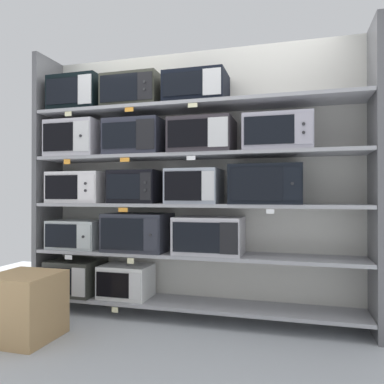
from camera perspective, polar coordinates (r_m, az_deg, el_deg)
The scene contains 38 objects.
ground at distance 2.55m, azimuth -6.70°, elevation -25.86°, with size 6.87×6.00×0.02m, color #B2B7BC.
back_panel at distance 3.47m, azimuth 0.99°, elevation 1.62°, with size 3.07×0.04×2.42m, color beige.
upright_left at distance 3.91m, azimuth -21.14°, elevation 1.41°, with size 0.05×0.41×2.42m, color #5B5B5E.
upright_right at distance 3.19m, azimuth 26.24°, elevation 1.84°, with size 0.05×0.41×2.42m, color #5B5B5E.
shelf_0 at distance 3.39m, azimuth 0.00°, elevation -16.72°, with size 2.87×0.41×0.03m, color #99999E.
microwave_0 at distance 3.80m, azimuth -17.26°, elevation -12.20°, with size 0.46×0.43×0.32m.
microwave_1 at distance 3.56m, azimuth -10.04°, elevation -13.24°, with size 0.45×0.34×0.29m.
price_tag_0 at distance 3.71m, azimuth -19.65°, elevation -15.90°, with size 0.06×0.00×0.04m, color beige.
price_tag_1 at distance 3.44m, azimuth -11.69°, elevation -17.21°, with size 0.06×0.00×0.04m, color beige.
shelf_1 at distance 3.29m, azimuth 0.00°, elevation -9.52°, with size 2.87×0.41×0.03m, color #99999E.
microwave_2 at distance 3.73m, azimuth -17.02°, elevation -6.16°, with size 0.50×0.37×0.26m.
microwave_3 at distance 3.44m, azimuth -8.21°, elevation -6.05°, with size 0.56×0.43×0.34m.
microwave_4 at distance 3.23m, azimuth 2.64°, elevation -6.60°, with size 0.58×0.40×0.32m.
price_tag_2 at distance 3.57m, azimuth -18.34°, elevation -9.44°, with size 0.07×0.00×0.04m, color white.
price_tag_3 at distance 3.28m, azimuth -9.36°, elevation -10.34°, with size 0.06×0.00×0.05m, color beige.
shelf_2 at distance 3.25m, azimuth 0.00°, elevation -2.02°, with size 2.87×0.41×0.03m, color #99999E.
microwave_5 at distance 3.70m, azimuth -16.74°, elevation 0.66°, with size 0.54×0.38×0.29m.
microwave_6 at distance 3.43m, azimuth -8.41°, elevation 0.78°, with size 0.44×0.39×0.30m.
microwave_7 at distance 3.24m, azimuth 0.39°, elevation 0.87°, with size 0.45×0.40×0.30m.
microwave_8 at distance 3.14m, azimuth 11.25°, elevation 1.14°, with size 0.58×0.44×0.32m.
price_tag_4 at distance 3.26m, azimuth -10.49°, elevation -2.69°, with size 0.09×0.00×0.04m, color orange.
price_tag_5 at distance 2.94m, azimuth 11.85°, elevation -2.92°, with size 0.06×0.00×0.03m, color white.
shelf_3 at distance 3.27m, azimuth 0.00°, elevation 5.53°, with size 2.87×0.41×0.03m, color #99999E.
microwave_9 at distance 3.75m, azimuth -16.97°, elevation 7.60°, with size 0.50×0.44×0.34m.
microwave_10 at distance 3.47m, azimuth -8.46°, elevation 8.12°, with size 0.52×0.40×0.32m.
microwave_11 at distance 3.26m, azimuth 1.64°, elevation 8.43°, with size 0.54×0.43×0.30m.
microwave_12 at distance 3.17m, azimuth 13.00°, elevation 8.68°, with size 0.55×0.40×0.30m.
price_tag_6 at distance 3.55m, azimuth -18.54°, elevation 4.40°, with size 0.07×0.00×0.04m, color orange.
price_tag_7 at distance 3.26m, azimuth -10.23°, elevation 4.88°, with size 0.09×0.00×0.04m, color orange.
price_tag_8 at distance 3.05m, azimuth -0.15°, elevation 5.23°, with size 0.07×0.00×0.04m, color white.
shelf_4 at distance 3.34m, azimuth 0.00°, elevation 12.87°, with size 2.87×0.41×0.03m, color #99999E.
microwave_13 at distance 3.83m, azimuth -16.96°, elevation 13.94°, with size 0.50×0.35×0.33m.
microwave_14 at distance 3.56m, azimuth -8.88°, elevation 14.74°, with size 0.52×0.38×0.30m.
microwave_15 at distance 3.37m, azimuth 0.67°, elevation 15.41°, with size 0.53×0.38×0.27m.
price_tag_9 at distance 3.60m, azimuth -18.38°, elevation 11.26°, with size 0.07×0.00×0.04m, color beige.
price_tag_10 at distance 3.31m, azimuth -9.58°, elevation 12.32°, with size 0.08×0.00×0.04m, color orange.
price_tag_11 at distance 3.12m, azimuth 0.09°, elevation 13.12°, with size 0.08×0.00×0.04m, color beige.
shipping_carton at distance 3.20m, azimuth -24.19°, elevation -15.61°, with size 0.47×0.47×0.49m, color tan.
Camera 1 is at (0.87, -3.13, 1.09)m, focal length 34.94 mm.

